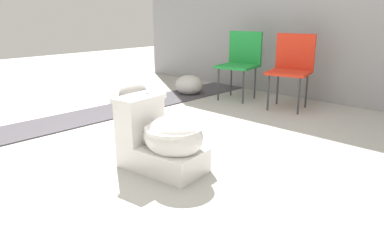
{
  "coord_description": "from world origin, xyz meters",
  "views": [
    {
      "loc": [
        2.13,
        -1.67,
        1.09
      ],
      "look_at": [
        0.27,
        0.26,
        0.3
      ],
      "focal_mm": 35.0,
      "sensor_mm": 36.0,
      "label": 1
    }
  ],
  "objects_px": {
    "boulder_far": "(189,85)",
    "folding_chair_middle": "(292,63)",
    "folding_chair_left": "(241,58)",
    "boulder_near": "(133,94)",
    "toilet": "(163,140)"
  },
  "relations": [
    {
      "from": "folding_chair_left",
      "to": "boulder_far",
      "type": "distance_m",
      "value": 0.79
    },
    {
      "from": "boulder_far",
      "to": "boulder_near",
      "type": "bearing_deg",
      "value": -90.92
    },
    {
      "from": "boulder_near",
      "to": "boulder_far",
      "type": "xyz_separation_m",
      "value": [
        0.01,
        0.92,
        -0.02
      ]
    },
    {
      "from": "toilet",
      "to": "boulder_far",
      "type": "bearing_deg",
      "value": 122.79
    },
    {
      "from": "toilet",
      "to": "folding_chair_middle",
      "type": "bearing_deg",
      "value": 89.61
    },
    {
      "from": "toilet",
      "to": "boulder_far",
      "type": "relative_size",
      "value": 1.82
    },
    {
      "from": "folding_chair_middle",
      "to": "boulder_near",
      "type": "distance_m",
      "value": 1.86
    },
    {
      "from": "folding_chair_left",
      "to": "boulder_near",
      "type": "bearing_deg",
      "value": -37.46
    },
    {
      "from": "boulder_near",
      "to": "toilet",
      "type": "bearing_deg",
      "value": -31.19
    },
    {
      "from": "toilet",
      "to": "folding_chair_left",
      "type": "bearing_deg",
      "value": 106.55
    },
    {
      "from": "toilet",
      "to": "folding_chair_left",
      "type": "relative_size",
      "value": 0.81
    },
    {
      "from": "folding_chair_left",
      "to": "boulder_near",
      "type": "height_order",
      "value": "folding_chair_left"
    },
    {
      "from": "boulder_far",
      "to": "folding_chair_middle",
      "type": "bearing_deg",
      "value": 13.66
    },
    {
      "from": "folding_chair_left",
      "to": "folding_chair_middle",
      "type": "relative_size",
      "value": 1.0
    },
    {
      "from": "boulder_near",
      "to": "boulder_far",
      "type": "bearing_deg",
      "value": 89.08
    }
  ]
}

